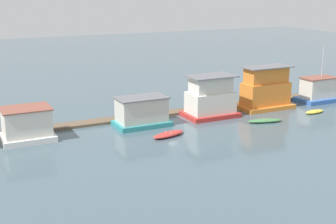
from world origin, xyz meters
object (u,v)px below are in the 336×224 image
Objects in this scene: houseboat_white at (27,125)px; houseboat_red at (210,98)px; mooring_post_far_left at (228,103)px; mooring_post_centre at (138,112)px; dinghy_red at (169,134)px; dinghy_yellow at (315,112)px; houseboat_teal at (142,112)px; dinghy_green at (265,121)px; houseboat_blue at (318,90)px; houseboat_orange at (265,90)px.

houseboat_red is (21.08, -0.36, 0.57)m from houseboat_white.
houseboat_red is 3.60× the size of mooring_post_far_left.
houseboat_red is at bearing -0.98° from houseboat_white.
houseboat_white is at bearing -173.25° from mooring_post_centre.
dinghy_red is at bearing -150.06° from mooring_post_far_left.
houseboat_white is at bearing -176.57° from mooring_post_far_left.
houseboat_white reaches higher than dinghy_yellow.
houseboat_red is (8.80, -0.05, 0.63)m from houseboat_teal.
houseboat_white reaches higher than mooring_post_centre.
dinghy_yellow is (12.25, -4.32, -2.00)m from houseboat_red.
dinghy_green is at bearing -175.27° from dinghy_yellow.
houseboat_white is 21.09m from houseboat_red.
dinghy_red is (-24.71, -4.92, -1.27)m from houseboat_blue.
mooring_post_far_left is at bearing 0.00° from mooring_post_centre.
dinghy_yellow is 21.70m from mooring_post_centre.
dinghy_red is 1.87× the size of mooring_post_centre.
houseboat_blue reaches higher than dinghy_green.
dinghy_green is (-12.57, -5.09, -1.30)m from houseboat_blue.
dinghy_green is 14.54m from mooring_post_centre.
houseboat_red is at bearing 160.58° from dinghy_yellow.
houseboat_blue is 4.36× the size of mooring_post_far_left.
houseboat_orange is 6.51m from dinghy_yellow.
houseboat_red is 1.47× the size of dinghy_green.
mooring_post_far_left is at bearing 94.86° from dinghy_green.
mooring_post_far_left is at bearing 172.49° from houseboat_blue.
mooring_post_centre is at bearing 6.75° from houseboat_white.
mooring_post_centre reaches higher than dinghy_yellow.
mooring_post_centre is (-12.81, 6.82, 0.88)m from dinghy_green.
mooring_post_centre is at bearing 81.65° from houseboat_teal.
houseboat_teal is 1.87m from mooring_post_centre.
houseboat_blue is at bearing 43.96° from dinghy_yellow.
houseboat_white is 25.94m from dinghy_green.
houseboat_orange is (17.02, 0.24, 0.84)m from houseboat_teal.
dinghy_yellow is 1.37× the size of mooring_post_centre.
houseboat_red reaches higher than dinghy_red.
mooring_post_far_left is (3.69, 1.84, -1.32)m from houseboat_red.
houseboat_teal is 14.07m from dinghy_green.
mooring_post_far_left is at bearing 8.18° from houseboat_teal.
houseboat_white is 12.64m from mooring_post_centre.
mooring_post_far_left is 0.79× the size of mooring_post_centre.
dinghy_red is 6.74m from mooring_post_centre.
houseboat_white is 12.29m from houseboat_teal.
houseboat_blue reaches higher than houseboat_orange.
houseboat_blue is 25.23m from dinghy_red.
houseboat_orange is 17.01m from dinghy_red.
dinghy_green is 2.45× the size of mooring_post_far_left.
houseboat_red is 9.42m from dinghy_red.
houseboat_blue reaches higher than dinghy_red.
houseboat_white is at bearing 178.55° from houseboat_teal.
houseboat_red is at bearing -153.47° from mooring_post_far_left.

